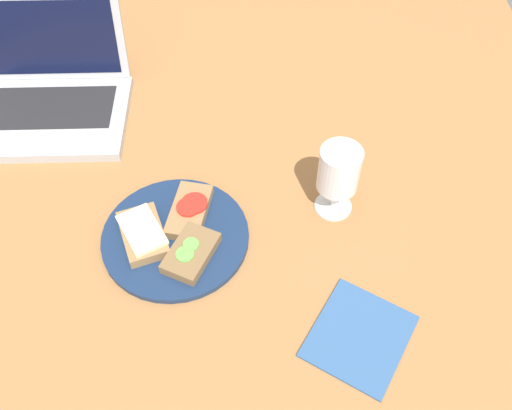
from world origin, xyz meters
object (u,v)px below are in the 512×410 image
object	(u,v)px
napkin	(359,336)
sandwich_with_cucumber	(191,253)
laptop	(47,97)
sandwich_with_cheese	(143,233)
wine_glass	(339,172)
plate	(175,237)
sandwich_with_tomato	(190,209)

from	to	relation	value
napkin	sandwich_with_cucumber	bearing A→B (deg)	150.76
sandwich_with_cucumber	laptop	distance (cm)	48.73
sandwich_with_cheese	wine_glass	size ratio (longest dim) A/B	0.88
plate	napkin	world-z (taller)	plate
sandwich_with_tomato	wine_glass	world-z (taller)	wine_glass
sandwich_with_cucumber	sandwich_with_tomato	distance (cm)	9.20
sandwich_with_tomato	sandwich_with_cucumber	bearing A→B (deg)	-86.22
plate	sandwich_with_cucumber	bearing A→B (deg)	-55.85
sandwich_with_tomato	napkin	distance (cm)	35.87
laptop	napkin	bearing A→B (deg)	-42.78
laptop	napkin	xyz separation A→B (cm)	(56.76, -52.52, -3.41)
plate	laptop	distance (cm)	43.53
sandwich_with_cheese	wine_glass	xyz separation A→B (cm)	(33.20, 6.67, 7.06)
sandwich_with_cheese	laptop	xyz separation A→B (cm)	(-22.35, 33.90, 1.19)
plate	sandwich_with_tomato	size ratio (longest dim) A/B	2.00
sandwich_with_tomato	napkin	xyz separation A→B (cm)	(26.75, -23.81, -2.03)
wine_glass	laptop	world-z (taller)	laptop
sandwich_with_cucumber	sandwich_with_cheese	bearing A→B (deg)	154.26
plate	sandwich_with_tomato	world-z (taller)	sandwich_with_tomato
sandwich_with_tomato	sandwich_with_cheese	size ratio (longest dim) A/B	1.01
laptop	napkin	world-z (taller)	laptop
wine_glass	laptop	size ratio (longest dim) A/B	0.44
sandwich_with_cheese	napkin	size ratio (longest dim) A/B	0.82
laptop	plate	bearing A→B (deg)	-50.47
sandwich_with_tomato	napkin	bearing A→B (deg)	-41.67
sandwich_with_tomato	laptop	distance (cm)	41.55
plate	sandwich_with_cheese	bearing A→B (deg)	-175.67
sandwich_with_cheese	laptop	bearing A→B (deg)	123.40
sandwich_with_cucumber	laptop	bearing A→B (deg)	128.95
plate	wine_glass	world-z (taller)	wine_glass
sandwich_with_tomato	wine_glass	bearing A→B (deg)	3.31
plate	sandwich_with_cheese	distance (cm)	5.62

